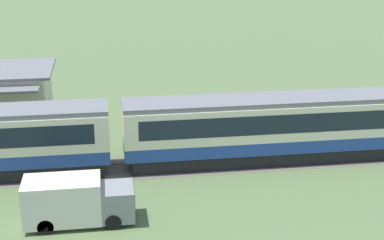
% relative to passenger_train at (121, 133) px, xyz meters
% --- Properties ---
extents(passenger_train, '(86.80, 3.04, 4.14)m').
position_rel_passenger_train_xyz_m(passenger_train, '(0.00, 0.00, 0.00)').
color(passenger_train, '#234293').
rests_on(passenger_train, ground_plane).
extents(railway_track, '(144.87, 3.60, 0.04)m').
position_rel_passenger_train_xyz_m(railway_track, '(-0.32, 0.00, -2.29)').
color(railway_track, '#665B51').
rests_on(railway_track, ground_plane).
extents(delivery_truck_grey, '(5.43, 2.16, 2.38)m').
position_rel_passenger_train_xyz_m(delivery_truck_grey, '(-2.49, -6.58, -1.08)').
color(delivery_truck_grey, gray).
rests_on(delivery_truck_grey, ground_plane).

